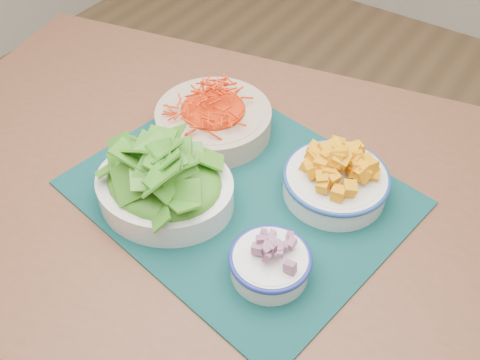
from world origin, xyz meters
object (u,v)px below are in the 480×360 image
at_px(placemat, 240,192).
at_px(lettuce_bowl, 164,181).
at_px(onion_bowl, 270,260).
at_px(table, 216,217).
at_px(squash_bowl, 337,175).
at_px(carrot_bowl, 213,115).

bearing_deg(placemat, lettuce_bowl, -126.92).
xyz_separation_m(lettuce_bowl, onion_bowl, (0.23, -0.03, -0.02)).
height_order(table, squash_bowl, squash_bowl).
distance_m(carrot_bowl, lettuce_bowl, 0.20).
bearing_deg(table, onion_bowl, -42.65).
height_order(table, carrot_bowl, carrot_bowl).
distance_m(table, carrot_bowl, 0.20).
relative_size(table, lettuce_bowl, 4.96).
xyz_separation_m(placemat, lettuce_bowl, (-0.09, -0.09, 0.05)).
height_order(carrot_bowl, onion_bowl, carrot_bowl).
xyz_separation_m(table, squash_bowl, (0.19, 0.10, 0.14)).
distance_m(table, onion_bowl, 0.25).
height_order(placemat, squash_bowl, squash_bowl).
bearing_deg(lettuce_bowl, squash_bowl, 23.64).
bearing_deg(placemat, squash_bowl, 42.74).
bearing_deg(onion_bowl, placemat, 139.33).
xyz_separation_m(placemat, carrot_bowl, (-0.14, 0.11, 0.04)).
relative_size(table, onion_bowl, 10.98).
bearing_deg(lettuce_bowl, onion_bowl, -20.98).
relative_size(placemat, carrot_bowl, 1.88).
bearing_deg(lettuce_bowl, placemat, 29.45).
height_order(squash_bowl, onion_bowl, squash_bowl).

